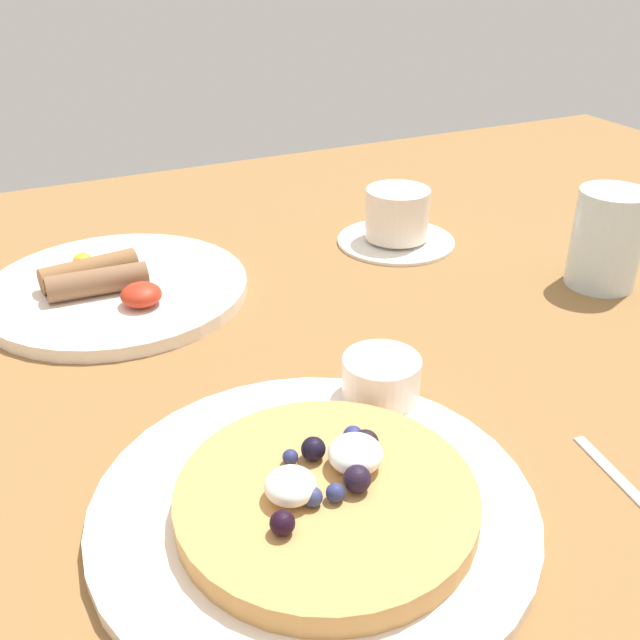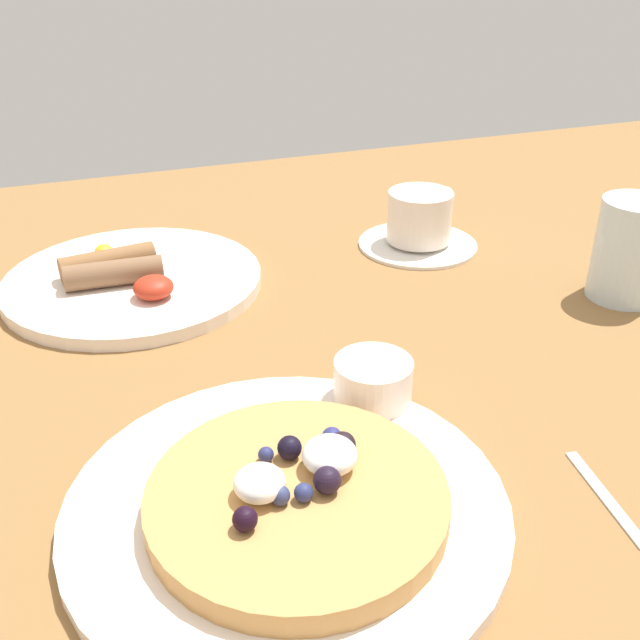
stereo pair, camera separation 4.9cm
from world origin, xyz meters
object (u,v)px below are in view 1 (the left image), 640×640
(syrup_ramekin, at_px, (381,377))
(coffee_saucer, at_px, (396,240))
(pancake_plate, at_px, (314,507))
(coffee_cup, at_px, (398,212))
(water_glass, at_px, (609,240))
(breakfast_plate, at_px, (117,289))

(syrup_ramekin, xyz_separation_m, coffee_saucer, (0.17, 0.27, -0.02))
(pancake_plate, height_order, syrup_ramekin, syrup_ramekin)
(coffee_cup, bearing_deg, water_glass, -55.06)
(syrup_ramekin, relative_size, coffee_cup, 0.61)
(syrup_ramekin, bearing_deg, breakfast_plate, 116.88)
(pancake_plate, distance_m, water_glass, 0.43)
(syrup_ramekin, distance_m, water_glass, 0.32)
(breakfast_plate, xyz_separation_m, coffee_cup, (0.32, -0.00, 0.03))
(breakfast_plate, xyz_separation_m, coffee_saucer, (0.31, -0.00, -0.00))
(breakfast_plate, distance_m, coffee_saucer, 0.31)
(coffee_cup, distance_m, water_glass, 0.22)
(coffee_saucer, height_order, water_glass, water_glass)
(breakfast_plate, height_order, water_glass, water_glass)
(syrup_ramekin, distance_m, coffee_saucer, 0.32)
(coffee_saucer, height_order, coffee_cup, coffee_cup)
(syrup_ramekin, height_order, water_glass, water_glass)
(pancake_plate, xyz_separation_m, syrup_ramekin, (0.09, 0.08, 0.02))
(pancake_plate, height_order, breakfast_plate, breakfast_plate)
(coffee_cup, bearing_deg, coffee_saucer, -153.35)
(coffee_saucer, xyz_separation_m, coffee_cup, (0.00, 0.00, 0.03))
(coffee_saucer, bearing_deg, water_glass, -54.60)
(syrup_ramekin, bearing_deg, water_glass, 15.89)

